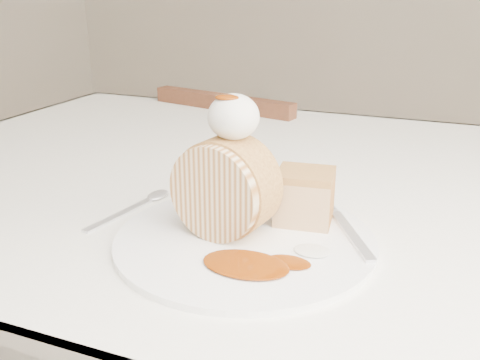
% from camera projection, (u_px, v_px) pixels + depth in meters
% --- Properties ---
extents(table, '(1.40, 0.90, 0.75)m').
position_uv_depth(table, '(303.00, 234.00, 0.82)').
color(table, white).
rests_on(table, ground).
extents(chair_far, '(0.44, 0.44, 0.78)m').
position_uv_depth(chair_far, '(244.00, 215.00, 1.41)').
color(chair_far, brown).
rests_on(chair_far, ground).
extents(plate, '(0.32, 0.32, 0.01)m').
position_uv_depth(plate, '(245.00, 240.00, 0.60)').
color(plate, white).
rests_on(plate, table).
extents(roulade_slice, '(0.12, 0.08, 0.11)m').
position_uv_depth(roulade_slice, '(225.00, 188.00, 0.59)').
color(roulade_slice, beige).
rests_on(roulade_slice, plate).
extents(cake_chunk, '(0.07, 0.07, 0.05)m').
position_uv_depth(cake_chunk, '(304.00, 200.00, 0.63)').
color(cake_chunk, '#BB8F46').
rests_on(cake_chunk, plate).
extents(whipped_cream, '(0.06, 0.06, 0.05)m').
position_uv_depth(whipped_cream, '(234.00, 117.00, 0.57)').
color(whipped_cream, silver).
rests_on(whipped_cream, roulade_slice).
extents(caramel_drizzle, '(0.03, 0.02, 0.01)m').
position_uv_depth(caramel_drizzle, '(227.00, 91.00, 0.55)').
color(caramel_drizzle, '#712B04').
rests_on(caramel_drizzle, whipped_cream).
extents(caramel_pool, '(0.10, 0.07, 0.00)m').
position_uv_depth(caramel_pool, '(246.00, 264.00, 0.53)').
color(caramel_pool, '#712B04').
rests_on(caramel_pool, plate).
extents(fork, '(0.11, 0.16, 0.00)m').
position_uv_depth(fork, '(352.00, 235.00, 0.60)').
color(fork, silver).
rests_on(fork, plate).
extents(spoon, '(0.04, 0.14, 0.00)m').
position_uv_depth(spoon, '(119.00, 215.00, 0.66)').
color(spoon, silver).
rests_on(spoon, table).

